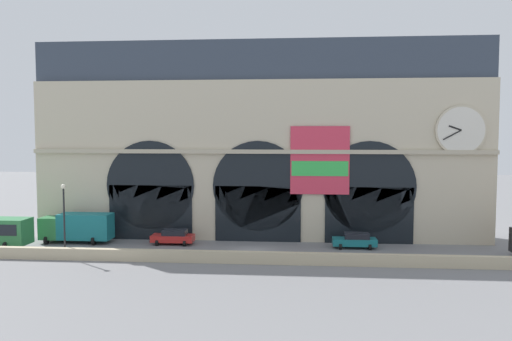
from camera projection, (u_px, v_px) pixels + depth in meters
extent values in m
plane|color=slate|center=(254.00, 252.00, 50.17)|extent=(200.00, 200.00, 0.00)
cube|color=#BCAD8C|center=(249.00, 258.00, 45.66)|extent=(90.00, 0.70, 1.07)
cube|color=beige|center=(260.00, 160.00, 57.14)|extent=(49.38, 5.26, 17.30)
cube|color=#333D4C|center=(260.00, 62.00, 56.66)|extent=(49.38, 4.66, 4.35)
cube|color=black|center=(151.00, 212.00, 55.88)|extent=(9.20, 0.20, 5.98)
cylinder|color=black|center=(150.00, 185.00, 55.67)|extent=(9.69, 0.20, 9.69)
cube|color=black|center=(258.00, 214.00, 54.88)|extent=(9.20, 0.20, 5.98)
cylinder|color=black|center=(258.00, 186.00, 54.66)|extent=(9.69, 0.20, 9.69)
cube|color=black|center=(369.00, 215.00, 53.87)|extent=(9.20, 0.20, 5.98)
cylinder|color=black|center=(369.00, 187.00, 53.66)|extent=(9.69, 0.20, 9.69)
cylinder|color=beige|center=(461.00, 130.00, 52.36)|extent=(5.15, 0.25, 5.15)
cylinder|color=silver|center=(461.00, 130.00, 52.24)|extent=(4.77, 0.06, 4.77)
cube|color=black|center=(455.00, 128.00, 52.22)|extent=(1.29, 0.04, 0.59)
cube|color=black|center=(452.00, 135.00, 52.27)|extent=(1.84, 0.04, 1.07)
cube|color=#D8334C|center=(320.00, 160.00, 53.78)|extent=(6.19, 0.12, 7.17)
cube|color=green|center=(320.00, 169.00, 53.77)|extent=(5.94, 0.04, 1.58)
cube|color=#B6AB91|center=(258.00, 152.00, 54.30)|extent=(49.38, 0.50, 0.44)
cylinder|color=black|center=(6.00, 247.00, 50.27)|extent=(0.28, 1.00, 1.00)
cylinder|color=black|center=(19.00, 242.00, 52.51)|extent=(0.28, 1.00, 1.00)
cube|color=#2D7A42|center=(52.00, 228.00, 54.60)|extent=(2.00, 2.30, 2.30)
cube|color=#19727A|center=(86.00, 226.00, 54.27)|extent=(5.50, 2.30, 2.70)
cylinder|color=black|center=(46.00, 240.00, 53.66)|extent=(0.28, 0.84, 0.84)
cylinder|color=black|center=(56.00, 236.00, 55.72)|extent=(0.28, 0.84, 0.84)
cylinder|color=black|center=(93.00, 241.00, 53.23)|extent=(0.28, 0.84, 0.84)
cylinder|color=black|center=(101.00, 237.00, 55.29)|extent=(0.28, 0.84, 0.84)
cube|color=red|center=(173.00, 238.00, 53.59)|extent=(4.40, 1.80, 0.70)
cube|color=black|center=(175.00, 232.00, 53.53)|extent=(2.46, 1.62, 0.55)
cylinder|color=black|center=(157.00, 243.00, 52.94)|extent=(0.28, 0.60, 0.60)
cylinder|color=black|center=(161.00, 240.00, 54.55)|extent=(0.28, 0.60, 0.60)
cylinder|color=black|center=(185.00, 243.00, 52.69)|extent=(0.28, 0.60, 0.60)
cylinder|color=black|center=(188.00, 240.00, 54.30)|extent=(0.28, 0.60, 0.60)
cube|color=#19727A|center=(354.00, 242.00, 51.83)|extent=(4.40, 1.80, 0.70)
cube|color=black|center=(357.00, 236.00, 51.76)|extent=(2.46, 1.62, 0.55)
cylinder|color=black|center=(340.00, 247.00, 51.17)|extent=(0.28, 0.60, 0.60)
cylinder|color=black|center=(339.00, 243.00, 52.78)|extent=(0.28, 0.60, 0.60)
cylinder|color=black|center=(370.00, 247.00, 50.92)|extent=(0.28, 0.60, 0.60)
cylinder|color=black|center=(368.00, 244.00, 52.53)|extent=(0.28, 0.60, 0.60)
cylinder|color=black|center=(64.00, 223.00, 47.75)|extent=(0.16, 0.16, 6.50)
sphere|color=#F2EDCC|center=(63.00, 186.00, 47.50)|extent=(0.44, 0.44, 0.44)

